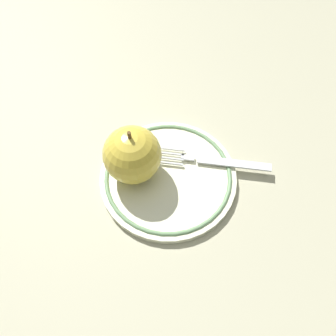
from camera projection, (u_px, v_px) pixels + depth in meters
ground_plane at (181, 183)px, 0.52m from camera, size 2.00×2.00×0.00m
plate at (168, 178)px, 0.52m from camera, size 0.19×0.19×0.01m
apple_red_whole at (132, 155)px, 0.49m from camera, size 0.08×0.08×0.09m
fork at (208, 160)px, 0.53m from camera, size 0.05×0.19×0.00m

